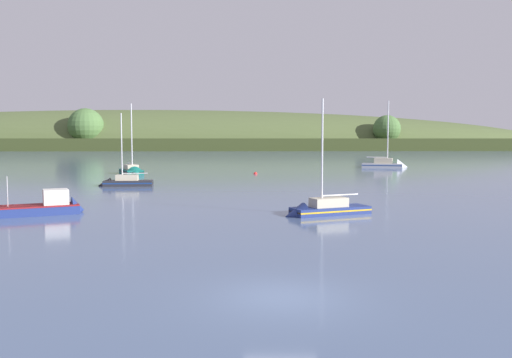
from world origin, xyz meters
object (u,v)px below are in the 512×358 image
at_px(sailboat_far_left, 322,212).
at_px(fishing_boat_moored, 48,209).
at_px(sailboat_midwater_white, 132,173).
at_px(sailboat_outer_reach, 123,184).
at_px(mooring_buoy_midchannel, 255,174).
at_px(sailboat_near_mooring, 388,166).

height_order(sailboat_far_left, fishing_boat_moored, sailboat_far_left).
relative_size(sailboat_midwater_white, sailboat_outer_reach, 1.30).
bearing_deg(sailboat_far_left, fishing_boat_moored, -24.21).
bearing_deg(sailboat_far_left, mooring_buoy_midchannel, -106.59).
distance_m(sailboat_outer_reach, fishing_boat_moored, 21.27).
distance_m(sailboat_near_mooring, sailboat_far_left, 61.55).
distance_m(sailboat_far_left, fishing_boat_moored, 18.76).
height_order(sailboat_outer_reach, fishing_boat_moored, sailboat_outer_reach).
xyz_separation_m(sailboat_near_mooring, fishing_boat_moored, (-37.06, -58.62, 0.00)).
bearing_deg(sailboat_midwater_white, mooring_buoy_midchannel, 65.53).
bearing_deg(sailboat_far_left, sailboat_outer_reach, -71.72).
bearing_deg(sailboat_midwater_white, sailboat_far_left, 2.98).
bearing_deg(sailboat_midwater_white, sailboat_outer_reach, -15.54).
bearing_deg(fishing_boat_moored, sailboat_outer_reach, 65.56).
relative_size(sailboat_outer_reach, mooring_buoy_midchannel, 13.40).
relative_size(sailboat_far_left, sailboat_outer_reach, 1.00).
bearing_deg(sailboat_outer_reach, fishing_boat_moored, 85.36).
relative_size(sailboat_outer_reach, fishing_boat_moored, 1.46).
height_order(sailboat_midwater_white, sailboat_far_left, sailboat_midwater_white).
height_order(sailboat_near_mooring, fishing_boat_moored, sailboat_near_mooring).
height_order(sailboat_midwater_white, mooring_buoy_midchannel, sailboat_midwater_white).
xyz_separation_m(sailboat_far_left, mooring_buoy_midchannel, (-5.17, 41.19, -0.17)).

